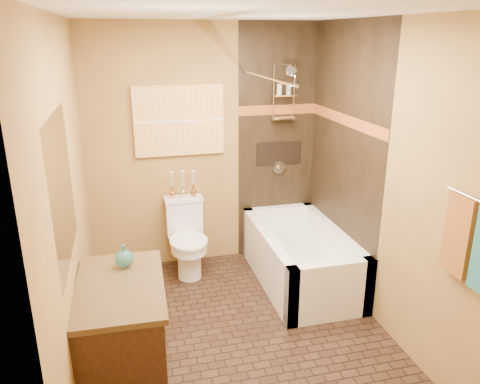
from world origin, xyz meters
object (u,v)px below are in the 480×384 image
object	(u,v)px
sunset_painting	(179,121)
vanity	(123,338)
bathtub	(300,261)
toilet	(187,238)

from	to	relation	value
sunset_painting	vanity	bearing A→B (deg)	-109.74
bathtub	vanity	bearing A→B (deg)	-146.95
toilet	sunset_painting	bearing A→B (deg)	89.32
toilet	vanity	world-z (taller)	vanity
toilet	bathtub	bearing A→B (deg)	-24.41
sunset_painting	toilet	distance (m)	1.19
toilet	vanity	distance (m)	1.72
vanity	bathtub	bearing A→B (deg)	34.82
sunset_painting	vanity	size ratio (longest dim) A/B	0.95
bathtub	toilet	distance (m)	1.17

